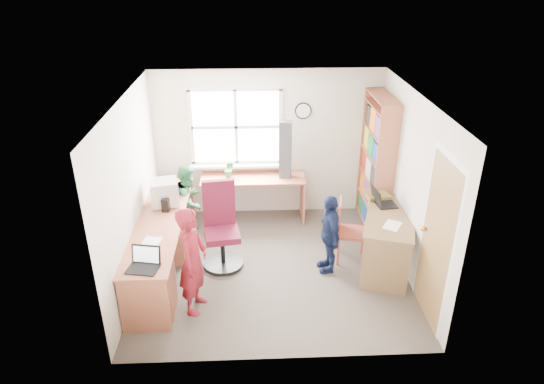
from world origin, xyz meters
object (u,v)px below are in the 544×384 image
Objects in this scene: l_desk at (173,253)px; crt_monitor at (164,193)px; laptop_left at (144,263)px; person_green at (189,201)px; laptop_right at (381,200)px; person_red at (193,261)px; cd_tower at (285,150)px; right_desk at (389,229)px; potted_plant at (229,170)px; swivel_chair at (221,230)px; bookshelf at (376,166)px; wooden_chair at (347,228)px; person_navy at (329,234)px.

l_desk is 0.96m from crt_monitor.
person_green is at bearing 93.22° from laptop_left.
laptop_right is 2.77m from person_red.
cd_tower is (1.57, 1.70, 0.75)m from l_desk.
right_desk is at bearing -37.64° from cd_tower.
potted_plant reaches higher than laptop_left.
l_desk is 0.76m from swivel_chair.
bookshelf reaches higher than laptop_right.
swivel_chair is 1.45m from laptop_left.
right_desk is at bearing -93.36° from bookshelf.
person_red reaches higher than right_desk.
person_green is (-2.26, 0.80, 0.08)m from wooden_chair.
right_desk is at bearing -22.21° from crt_monitor.
potted_plant is (-1.66, 1.24, 0.39)m from wooden_chair.
cd_tower is (0.96, 1.25, 0.69)m from swivel_chair.
swivel_chair reaches higher than crt_monitor.
bookshelf reaches higher than right_desk.
l_desk is at bearing -123.43° from cd_tower.
person_navy is (0.49, -1.48, -0.65)m from cd_tower.
swivel_chair is 1.32× the size of cd_tower.
l_desk is 3.35m from bookshelf.
right_desk is 1.32× the size of person_navy.
crt_monitor reaches higher than potted_plant.
swivel_chair reaches higher than person_green.
laptop_right is at bearing 12.47° from l_desk.
person_green is at bearing 86.14° from l_desk.
right_desk is at bearing -178.90° from laptop_right.
crt_monitor is at bearing -134.09° from potted_plant.
laptop_right is (3.03, 1.34, 0.04)m from laptop_left.
right_desk is 3.85× the size of laptop_left.
crt_monitor is 0.64m from person_green.
person_red is at bearing -99.05° from potted_plant.
laptop_left reaches higher than l_desk.
swivel_chair reaches higher than right_desk.
wooden_chair reaches higher than l_desk.
swivel_chair is at bearing -166.64° from right_desk.
person_red is (0.52, -1.33, -0.25)m from crt_monitor.
l_desk is 2.62× the size of person_navy.
l_desk is 2.08m from person_navy.
cd_tower is at bearing 14.26° from crt_monitor.
person_red is (-0.28, -0.98, 0.17)m from swivel_chair.
bookshelf reaches higher than cd_tower.
potted_plant is at bearing 77.27° from swivel_chair.
cd_tower is 3.35× the size of potted_plant.
potted_plant is (-0.88, 0.00, -0.32)m from cd_tower.
wooden_chair is at bearing -36.79° from potted_plant.
crt_monitor is 0.39× the size of person_navy.
l_desk is 2.44× the size of swivel_chair.
swivel_chair reaches higher than laptop_left.
person_red is at bearing -142.92° from wooden_chair.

